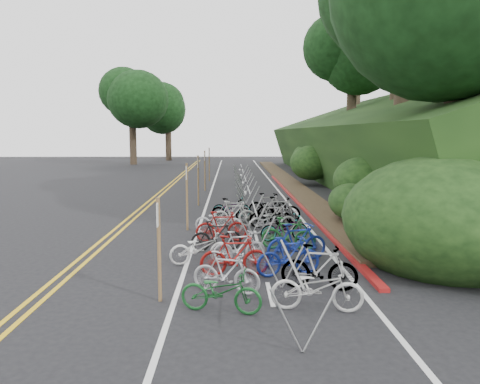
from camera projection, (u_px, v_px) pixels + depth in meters
The scene contains 11 objects.
ground at pixel (148, 269), 12.43m from camera, with size 120.00×120.00×0.00m, color black.
road_markings at pixel (198, 208), 22.46m from camera, with size 7.47×80.00×0.01m.
red_curb at pixel (297, 201), 24.44m from camera, with size 0.25×28.00×0.10m, color maroon.
embankment at pixel (391, 148), 31.25m from camera, with size 14.30×48.14×9.11m.
tree_cluster at pixel (337, 23), 33.06m from camera, with size 32.32×53.93×18.15m.
bike_rack_front at pixel (291, 274), 9.19m from camera, with size 1.12×3.44×1.12m.
bike_racks_rest at pixel (245, 184), 25.28m from camera, with size 1.14×23.00×1.17m.
signpost_near at pixel (159, 242), 9.90m from camera, with size 0.08×0.40×2.25m.
signposts_rest at pixel (202, 172), 26.15m from camera, with size 0.08×18.40×2.50m.
bike_front at pixel (200, 248), 12.89m from camera, with size 1.71×0.60×0.90m, color beige.
bike_valet at pixel (258, 232), 14.73m from camera, with size 3.38×12.70×1.10m.
Camera 1 is at (2.22, -12.12, 3.59)m, focal length 35.00 mm.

